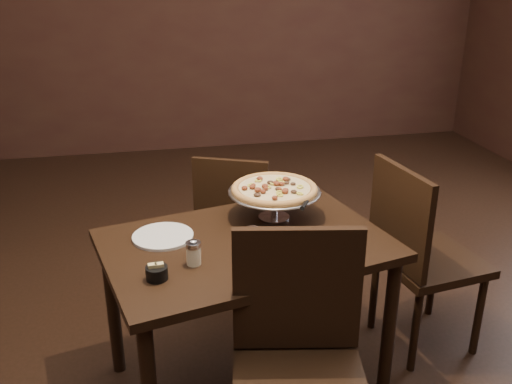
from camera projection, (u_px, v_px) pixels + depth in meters
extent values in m
cube|color=black|center=(246.00, 245.00, 2.27)|extent=(1.24, 0.96, 0.04)
cylinder|color=black|center=(389.00, 329.00, 2.33)|extent=(0.06, 0.06, 0.66)
cylinder|color=black|center=(113.00, 308.00, 2.48)|extent=(0.06, 0.06, 0.66)
cylinder|color=black|center=(312.00, 261.00, 2.86)|extent=(0.06, 0.06, 0.66)
cylinder|color=#ADACB3|center=(274.00, 217.00, 2.47)|extent=(0.14, 0.14, 0.01)
cylinder|color=#ADACB3|center=(274.00, 205.00, 2.45)|extent=(0.03, 0.03, 0.11)
cylinder|color=#ADACB3|center=(274.00, 193.00, 2.43)|extent=(0.10, 0.10, 0.01)
cylinder|color=#949499|center=(274.00, 192.00, 2.42)|extent=(0.39, 0.39, 0.01)
torus|color=#949499|center=(274.00, 191.00, 2.42)|extent=(0.40, 0.40, 0.01)
cylinder|color=brown|center=(274.00, 190.00, 2.42)|extent=(0.36, 0.36, 0.01)
torus|color=brown|center=(274.00, 189.00, 2.42)|extent=(0.37, 0.37, 0.03)
cylinder|color=tan|center=(274.00, 188.00, 2.42)|extent=(0.31, 0.31, 0.01)
cylinder|color=beige|center=(194.00, 255.00, 2.08)|extent=(0.05, 0.05, 0.07)
cylinder|color=#ADACB3|center=(193.00, 245.00, 2.07)|extent=(0.06, 0.06, 0.02)
ellipsoid|color=#ADACB3|center=(193.00, 241.00, 2.06)|extent=(0.03, 0.03, 0.01)
cylinder|color=maroon|center=(253.00, 244.00, 2.15)|extent=(0.06, 0.06, 0.08)
cylinder|color=#ADACB3|center=(253.00, 232.00, 2.13)|extent=(0.07, 0.07, 0.02)
ellipsoid|color=#ADACB3|center=(253.00, 228.00, 2.12)|extent=(0.04, 0.04, 0.01)
cylinder|color=black|center=(157.00, 273.00, 1.99)|extent=(0.08, 0.08, 0.05)
cube|color=tan|center=(153.00, 271.00, 1.98)|extent=(0.03, 0.02, 0.05)
cube|color=tan|center=(160.00, 270.00, 1.99)|extent=(0.03, 0.02, 0.05)
cube|color=white|center=(336.00, 244.00, 2.23)|extent=(0.14, 0.14, 0.01)
cylinder|color=silver|center=(163.00, 236.00, 2.29)|extent=(0.25, 0.25, 0.01)
cylinder|color=silver|center=(277.00, 274.00, 2.02)|extent=(0.24, 0.24, 0.01)
cone|color=#ADACB3|center=(305.00, 204.00, 2.29)|extent=(0.15, 0.15, 0.00)
cylinder|color=black|center=(305.00, 203.00, 2.29)|extent=(0.07, 0.12, 0.02)
cube|color=black|center=(239.00, 224.00, 3.10)|extent=(0.51, 0.51, 0.04)
cube|color=black|center=(231.00, 198.00, 2.86)|extent=(0.36, 0.18, 0.40)
cylinder|color=black|center=(272.00, 247.00, 3.29)|extent=(0.03, 0.03, 0.38)
cylinder|color=black|center=(220.00, 242.00, 3.35)|extent=(0.03, 0.03, 0.38)
cylinder|color=black|center=(261.00, 274.00, 3.01)|extent=(0.03, 0.03, 0.38)
cylinder|color=black|center=(205.00, 268.00, 3.07)|extent=(0.03, 0.03, 0.38)
cube|color=black|center=(297.00, 289.00, 1.91)|extent=(0.43, 0.11, 0.46)
cube|color=black|center=(430.00, 261.00, 2.64)|extent=(0.48, 0.48, 0.04)
cube|color=black|center=(400.00, 217.00, 2.48)|extent=(0.09, 0.43, 0.45)
cylinder|color=black|center=(479.00, 315.00, 2.63)|extent=(0.04, 0.04, 0.42)
cylinder|color=black|center=(433.00, 279.00, 2.93)|extent=(0.04, 0.04, 0.42)
cylinder|color=black|center=(415.00, 331.00, 2.52)|extent=(0.04, 0.04, 0.42)
cylinder|color=black|center=(374.00, 291.00, 2.82)|extent=(0.04, 0.04, 0.42)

